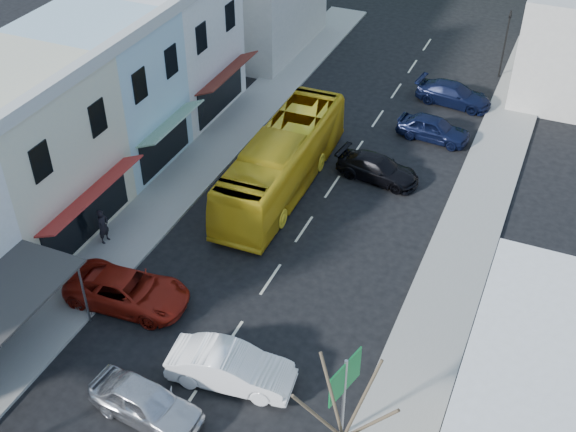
# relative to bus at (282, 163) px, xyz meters

# --- Properties ---
(ground) EXTENTS (120.00, 120.00, 0.00)m
(ground) POSITION_rel_bus_xyz_m (2.43, -10.89, -1.55)
(ground) COLOR black
(ground) RESTS_ON ground
(sidewalk_left) EXTENTS (3.00, 52.00, 0.15)m
(sidewalk_left) POSITION_rel_bus_xyz_m (-5.07, -0.89, -1.48)
(sidewalk_left) COLOR gray
(sidewalk_left) RESTS_ON ground
(sidewalk_right) EXTENTS (3.00, 52.00, 0.15)m
(sidewalk_right) POSITION_rel_bus_xyz_m (9.93, -0.89, -1.48)
(sidewalk_right) COLOR gray
(sidewalk_right) RESTS_ON ground
(shopfront_row) EXTENTS (8.25, 30.00, 8.00)m
(shopfront_row) POSITION_rel_bus_xyz_m (-10.06, -5.89, 2.45)
(shopfront_row) COLOR silver
(shopfront_row) RESTS_ON ground
(distant_block_left) EXTENTS (8.00, 10.00, 6.00)m
(distant_block_left) POSITION_rel_bus_xyz_m (-9.57, 16.11, 1.45)
(distant_block_left) COLOR #B7B2A8
(distant_block_left) RESTS_ON ground
(bus) EXTENTS (2.73, 11.65, 3.10)m
(bus) POSITION_rel_bus_xyz_m (0.00, 0.00, 0.00)
(bus) COLOR yellow
(bus) RESTS_ON ground
(car_silver) EXTENTS (4.57, 2.26, 1.40)m
(car_silver) POSITION_rel_bus_xyz_m (1.36, -15.52, -0.85)
(car_silver) COLOR silver
(car_silver) RESTS_ON ground
(car_white) EXTENTS (4.59, 2.34, 1.40)m
(car_white) POSITION_rel_bus_xyz_m (3.48, -12.85, -0.85)
(car_white) COLOR white
(car_white) RESTS_ON ground
(car_red) EXTENTS (4.74, 2.26, 1.40)m
(car_red) POSITION_rel_bus_xyz_m (-2.57, -10.72, -0.85)
(car_red) COLOR maroon
(car_red) RESTS_ON ground
(car_black_near) EXTENTS (4.70, 2.41, 1.40)m
(car_black_near) POSITION_rel_bus_xyz_m (4.39, 2.78, -0.85)
(car_black_near) COLOR black
(car_black_near) RESTS_ON ground
(car_navy_mid) EXTENTS (4.55, 2.20, 1.40)m
(car_navy_mid) POSITION_rel_bus_xyz_m (6.11, 8.04, -0.85)
(car_navy_mid) COLOR black
(car_navy_mid) RESTS_ON ground
(car_navy_far) EXTENTS (4.67, 2.30, 1.40)m
(car_navy_far) POSITION_rel_bus_xyz_m (6.22, 12.79, -0.85)
(car_navy_far) COLOR black
(car_navy_far) RESTS_ON ground
(pedestrian_left) EXTENTS (0.45, 0.63, 1.70)m
(pedestrian_left) POSITION_rel_bus_xyz_m (-5.88, -7.67, -0.55)
(pedestrian_left) COLOR black
(pedestrian_left) RESTS_ON sidewalk_left
(direction_sign) EXTENTS (1.09, 1.92, 4.04)m
(direction_sign) POSITION_rel_bus_xyz_m (8.23, -13.57, 0.47)
(direction_sign) COLOR #085C26
(direction_sign) RESTS_ON ground
(traffic_signal) EXTENTS (0.80, 1.10, 4.64)m
(traffic_signal) POSITION_rel_bus_xyz_m (8.23, 17.88, 0.77)
(traffic_signal) COLOR black
(traffic_signal) RESTS_ON ground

